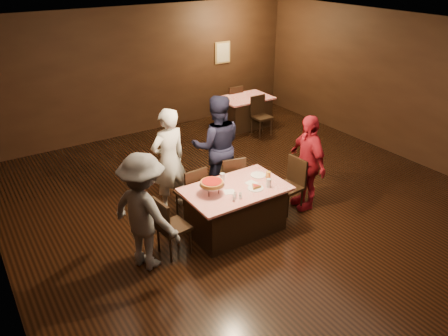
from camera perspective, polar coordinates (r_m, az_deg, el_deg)
The scene contains 22 objects.
room at distance 6.55m, azimuth 7.34°, elevation 9.07°, with size 10.00×10.04×3.02m.
main_table at distance 6.99m, azimuth 1.49°, elevation -5.40°, with size 1.60×1.00×0.77m, color #B90F0C.
back_table at distance 11.28m, azimuth 2.77°, elevation 7.34°, with size 1.30×0.90×0.77m, color red.
chair_far_left at distance 7.31m, azimuth -4.42°, elevation -3.09°, with size 0.42×0.42×0.95m, color black.
chair_far_right at distance 7.67m, azimuth 0.80°, elevation -1.50°, with size 0.42×0.42×0.95m, color black.
chair_end_left at distance 6.47m, azimuth -6.63°, elevation -7.49°, with size 0.42×0.42×0.95m, color black.
chair_end_right at distance 7.54m, azimuth 8.42°, elevation -2.36°, with size 0.42×0.42×0.95m, color black.
chair_back_near at distance 10.73m, azimuth 4.96°, elevation 6.75°, with size 0.42×0.42×0.95m, color black.
chair_back_far at distance 11.72m, azimuth 1.05°, elevation 8.57°, with size 0.42×0.42×0.95m, color black.
diner_white_jacket at distance 7.42m, azimuth -7.22°, elevation 1.03°, with size 0.67×0.44×1.83m, color white.
diner_navy_hoodie at distance 7.83m, azimuth -0.93°, elevation 2.87°, with size 0.92×0.71×1.88m, color black.
diner_grey_knit at distance 6.10m, azimuth -10.36°, elevation -5.72°, with size 1.12×0.64×1.74m, color #55565A.
diner_red_shirt at distance 7.57m, azimuth 10.81°, elevation 0.74°, with size 0.99×0.41×1.69m, color maroon.
pizza_stand at distance 6.55m, azimuth -1.59°, elevation -2.00°, with size 0.38×0.38×0.22m.
plate_with_slice at distance 6.78m, azimuth 4.14°, elevation -2.51°, with size 0.25×0.25×0.06m.
plate_empty at distance 7.18m, azimuth 4.48°, elevation -0.93°, with size 0.25×0.25×0.01m, color white.
glass_front_right at distance 6.82m, azimuth 5.85°, elevation -1.97°, with size 0.08×0.08×0.14m, color silver.
glass_amber at distance 7.04m, azimuth 5.80°, elevation -1.00°, with size 0.08×0.08×0.14m, color #BF7F26.
glass_back at distance 6.95m, azimuth -0.20°, elevation -1.24°, with size 0.08×0.08×0.14m, color silver.
condiments at distance 6.47m, azimuth 1.64°, elevation -3.70°, with size 0.17×0.10×0.09m.
napkin_center at distance 6.94m, azimuth 3.57°, elevation -1.96°, with size 0.16×0.16×0.01m, color white.
napkin_left at distance 6.68m, azimuth 0.71°, elevation -3.13°, with size 0.16×0.16×0.01m, color white.
Camera 1 is at (-4.07, -4.74, 4.07)m, focal length 35.00 mm.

